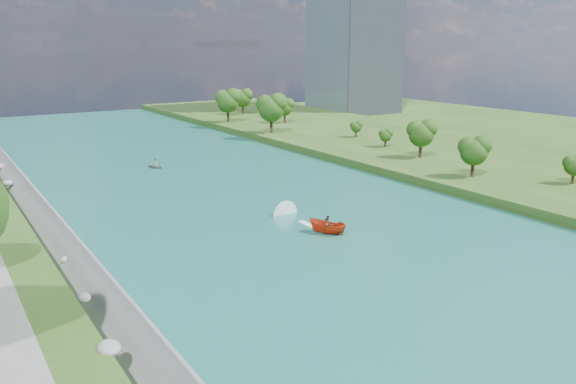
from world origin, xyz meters
TOP-DOWN VIEW (x-y plane):
  - ground at (0.00, 0.00)m, footprint 260.00×260.00m
  - river_water at (0.00, 20.00)m, footprint 55.00×240.00m
  - berm_east at (49.50, 20.00)m, footprint 44.00×240.00m
  - riprap_bank at (-25.86, 19.75)m, footprint 4.11×236.00m
  - office_tower at (82.50, 95.00)m, footprint 22.00×22.00m
  - trees_east at (38.39, 37.06)m, footprint 18.24×145.08m
  - motorboat at (2.37, 2.88)m, footprint 3.80×19.17m
  - raft at (-1.75, 46.65)m, footprint 3.10×3.52m

SIDE VIEW (x-z plane):
  - ground at x=0.00m, z-range 0.00..0.00m
  - river_water at x=0.00m, z-range 0.00..0.10m
  - raft at x=-1.75m, z-range -0.35..1.29m
  - berm_east at x=49.50m, z-range 0.00..1.50m
  - motorboat at x=2.37m, z-range -0.13..1.85m
  - riprap_bank at x=-25.86m, z-range -0.24..3.87m
  - trees_east at x=38.39m, z-range 0.70..11.27m
  - office_tower at x=82.50m, z-range 0.00..60.00m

